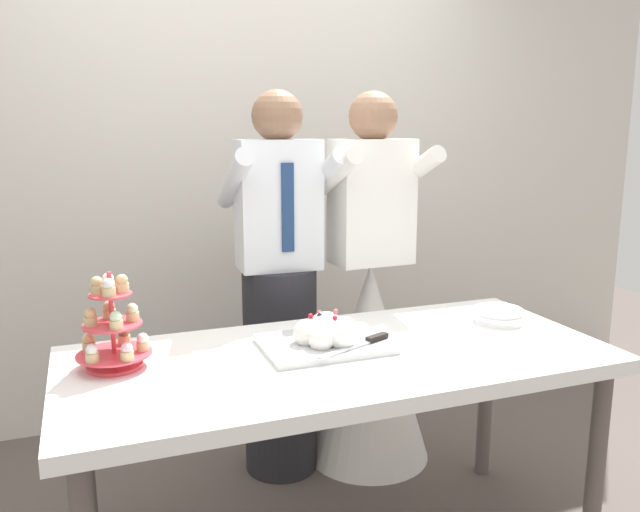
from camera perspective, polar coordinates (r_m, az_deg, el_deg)
The scene contains 7 objects.
rear_wall at distance 3.37m, azimuth -7.59°, elevation 10.38°, with size 5.20×0.10×2.90m, color beige.
dessert_table at distance 2.16m, azimuth 1.80°, elevation -10.50°, with size 1.80×0.80×0.78m.
cupcake_stand at distance 2.07m, azimuth -18.07°, elevation -6.32°, with size 0.23×0.23×0.31m.
main_cake_tray at distance 2.16m, azimuth 0.53°, elevation -7.14°, with size 0.43×0.32×0.13m.
plate_stack at distance 2.54m, azimuth 15.75°, elevation -5.12°, with size 0.19×0.19×0.05m.
person_groom at distance 2.76m, azimuth -3.57°, elevation -4.59°, with size 0.48×0.50×1.66m.
person_bride at distance 2.91m, azimuth 4.46°, elevation -7.11°, with size 0.56×0.56×1.66m.
Camera 1 is at (-0.77, -1.85, 1.51)m, focal length 35.70 mm.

